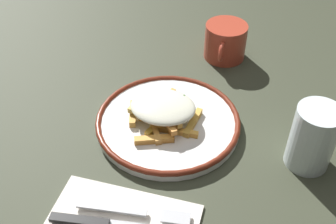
# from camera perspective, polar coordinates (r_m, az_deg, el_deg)

# --- Properties ---
(ground_plane) EXTENTS (2.60, 2.60, 0.00)m
(ground_plane) POSITION_cam_1_polar(r_m,az_deg,el_deg) (0.78, 0.00, -1.96)
(ground_plane) COLOR #343929
(plate) EXTENTS (0.27, 0.27, 0.02)m
(plate) POSITION_cam_1_polar(r_m,az_deg,el_deg) (0.77, 0.00, -1.37)
(plate) COLOR silver
(plate) RESTS_ON ground_plane
(fries_heap) EXTENTS (0.16, 0.15, 0.04)m
(fries_heap) POSITION_cam_1_polar(r_m,az_deg,el_deg) (0.75, -0.80, 0.20)
(fries_heap) COLOR gold
(fries_heap) RESTS_ON plate
(fork) EXTENTS (0.04, 0.18, 0.01)m
(fork) POSITION_cam_1_polar(r_m,az_deg,el_deg) (0.64, -4.83, -13.69)
(fork) COLOR silver
(fork) RESTS_ON napkin
(knife) EXTENTS (0.04, 0.21, 0.01)m
(knife) POSITION_cam_1_polar(r_m,az_deg,el_deg) (0.63, -8.58, -15.23)
(knife) COLOR black
(knife) RESTS_ON napkin
(water_glass) EXTENTS (0.07, 0.07, 0.12)m
(water_glass) POSITION_cam_1_polar(r_m,az_deg,el_deg) (0.71, 19.57, -3.39)
(water_glass) COLOR silver
(water_glass) RESTS_ON ground_plane
(coffee_mug) EXTENTS (0.12, 0.09, 0.08)m
(coffee_mug) POSITION_cam_1_polar(r_m,az_deg,el_deg) (0.95, 7.99, 9.72)
(coffee_mug) COLOR #AC3C28
(coffee_mug) RESTS_ON ground_plane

